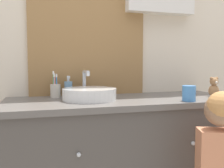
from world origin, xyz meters
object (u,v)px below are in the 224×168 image
object	(u,v)px
soap_dispenser	(68,89)
child_figure	(219,166)
toothbrush_holder	(55,90)
sink_basin	(90,93)
drinking_cup	(189,93)
teddy_bear	(214,87)

from	to	relation	value
soap_dispenser	child_figure	world-z (taller)	soap_dispenser
toothbrush_holder	child_figure	bearing A→B (deg)	-39.07
sink_basin	child_figure	world-z (taller)	sink_basin
toothbrush_holder	drinking_cup	size ratio (longest dim) A/B	1.88
sink_basin	drinking_cup	xyz separation A→B (m)	(0.56, -0.22, 0.01)
toothbrush_holder	soap_dispenser	world-z (taller)	toothbrush_holder
sink_basin	drinking_cup	distance (m)	0.60
sink_basin	toothbrush_holder	world-z (taller)	sink_basin
teddy_bear	drinking_cup	size ratio (longest dim) A/B	1.45
toothbrush_holder	drinking_cup	bearing A→B (deg)	-27.28
sink_basin	child_figure	size ratio (longest dim) A/B	0.41
child_figure	sink_basin	bearing A→B (deg)	141.56
sink_basin	child_figure	xyz separation A→B (m)	(0.59, -0.47, -0.34)
sink_basin	teddy_bear	world-z (taller)	sink_basin
sink_basin	toothbrush_holder	distance (m)	0.26
child_figure	teddy_bear	distance (m)	0.59
sink_basin	soap_dispenser	bearing A→B (deg)	121.54
toothbrush_holder	child_figure	distance (m)	1.07
drinking_cup	sink_basin	bearing A→B (deg)	158.59
teddy_bear	toothbrush_holder	bearing A→B (deg)	166.21
toothbrush_holder	child_figure	world-z (taller)	toothbrush_holder
teddy_bear	drinking_cup	distance (m)	0.31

